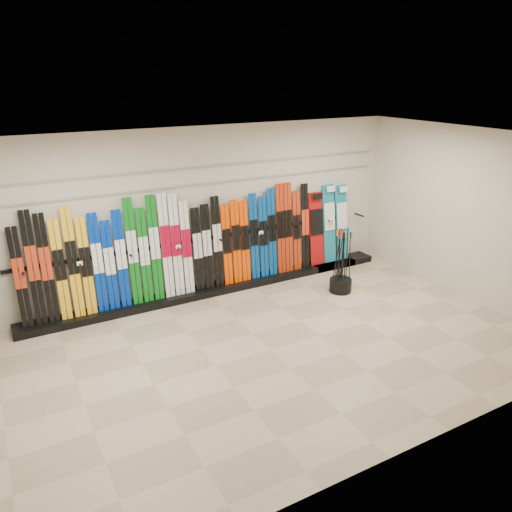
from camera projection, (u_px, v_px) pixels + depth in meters
floor at (271, 350)px, 7.35m from camera, size 8.00×8.00×0.00m
back_wall at (200, 212)px, 8.87m from camera, size 8.00×0.00×8.00m
right_wall at (470, 216)px, 8.64m from camera, size 0.00×5.00×5.00m
ceiling at (273, 143)px, 6.30m from camera, size 8.00×8.00×0.00m
ski_rack_base at (219, 288)px, 9.30m from camera, size 8.00×0.40×0.12m
skis at (181, 248)px, 8.70m from camera, size 5.37×0.20×1.83m
snowboards at (329, 225)px, 10.23m from camera, size 0.94×0.25×1.59m
pole_bin at (340, 285)px, 9.26m from camera, size 0.41×0.41×0.25m
ski_poles at (341, 260)px, 9.11m from camera, size 0.32×0.35×1.18m
slatwall_rail_0 at (200, 185)px, 8.68m from camera, size 7.60×0.02×0.03m
slatwall_rail_1 at (199, 168)px, 8.58m from camera, size 7.60×0.02×0.03m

